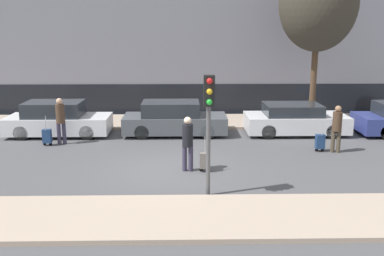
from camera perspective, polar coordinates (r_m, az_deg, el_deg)
name	(u,v)px	position (r m, az deg, el deg)	size (l,w,h in m)	color
ground_plane	(173,169)	(13.97, -2.59, -5.50)	(80.00, 80.00, 0.00)	#4C4C4F
sidewalk_near	(169,217)	(10.46, -3.09, -11.77)	(28.00, 2.50, 0.12)	tan
sidewalk_far	(176,122)	(20.71, -2.14, 0.87)	(28.00, 3.00, 0.12)	tan
parked_car_0	(58,120)	(19.01, -17.48, 1.04)	(4.31, 1.77, 1.45)	silver
parked_car_1	(174,119)	(18.27, -2.44, 1.16)	(4.37, 1.77, 1.44)	#4C5156
parked_car_2	(295,120)	(18.92, 13.55, 1.08)	(4.30, 1.91, 1.31)	silver
pedestrian_left	(60,118)	(17.43, -17.13, 1.28)	(0.34, 0.34, 1.84)	#383347
trolley_left	(47,136)	(17.53, -18.77, -1.03)	(0.34, 0.29, 1.19)	navy
pedestrian_center	(188,140)	(13.51, -0.59, -1.67)	(0.35, 0.34, 1.77)	#383347
trolley_center	(205,160)	(13.63, 1.72, -4.34)	(0.34, 0.29, 1.17)	slate
pedestrian_right	(337,126)	(16.43, 18.76, 0.25)	(0.35, 0.34, 1.75)	#4C4233
trolley_right	(320,142)	(16.51, 16.71, -1.74)	(0.34, 0.29, 1.19)	navy
traffic_light	(209,111)	(11.09, 2.26, 2.28)	(0.28, 0.47, 3.31)	#515154
parked_bicycle	(299,112)	(21.39, 14.04, 2.06)	(1.77, 0.06, 0.96)	black
bare_tree_near_crossing	(318,4)	(20.41, 16.50, 15.59)	(3.45, 3.45, 7.53)	#4C3826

